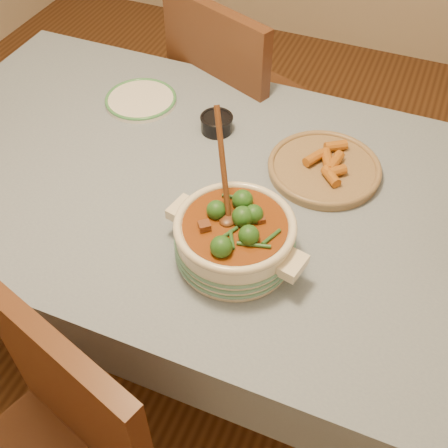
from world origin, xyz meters
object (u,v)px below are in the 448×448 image
stew_casserole (235,236)px  condiment_bowl (217,122)px  dining_table (180,197)px  chair_far (238,104)px  white_plate (141,100)px  fried_plate (324,167)px

stew_casserole → condiment_bowl: bearing=118.0°
dining_table → stew_casserole: stew_casserole is taller
chair_far → stew_casserole: bearing=133.2°
dining_table → white_plate: size_ratio=6.31×
dining_table → chair_far: 0.64m
white_plate → condiment_bowl: (0.29, -0.04, 0.02)m
condiment_bowl → fried_plate: size_ratio=0.28×
white_plate → dining_table: bearing=-45.5°
stew_casserole → fried_plate: stew_casserole is taller
fried_plate → chair_far: (-0.44, 0.47, -0.21)m
dining_table → stew_casserole: (0.26, -0.22, 0.16)m
stew_casserole → condiment_bowl: (-0.24, 0.44, -0.04)m
stew_casserole → condiment_bowl: stew_casserole is taller
white_plate → condiment_bowl: 0.29m
stew_casserole → white_plate: (-0.52, 0.48, -0.06)m
stew_casserole → condiment_bowl: 0.50m
fried_plate → chair_far: chair_far is taller
condiment_bowl → white_plate: bearing=171.9°
stew_casserole → fried_plate: 0.40m
white_plate → condiment_bowl: condiment_bowl is taller
condiment_bowl → dining_table: bearing=-96.0°
white_plate → fried_plate: bearing=-9.0°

